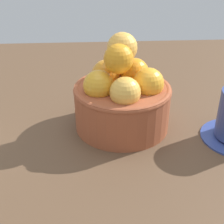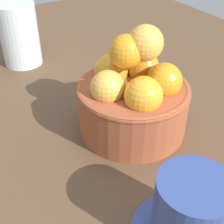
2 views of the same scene
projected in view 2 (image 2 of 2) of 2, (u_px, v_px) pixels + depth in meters
ground_plane at (131, 138)px, 45.78cm from camera, size 128.83×92.27×3.88cm
terracotta_bowl at (133, 97)px, 41.60cm from camera, size 15.07×15.07×14.88cm
coffee_cup at (190, 215)px, 28.46cm from camera, size 11.00×11.00×7.80cm
water_glass at (19, 35)px, 58.09cm from camera, size 7.20×7.20×11.52cm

